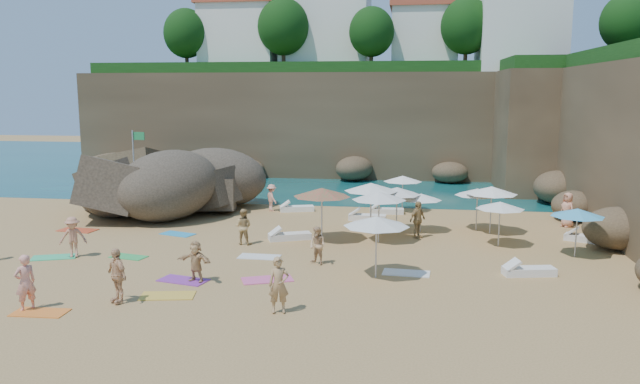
# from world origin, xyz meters

# --- Properties ---
(ground) EXTENTS (120.00, 120.00, 0.00)m
(ground) POSITION_xyz_m (0.00, 0.00, 0.00)
(ground) COLOR tan
(ground) RESTS_ON ground
(seawater) EXTENTS (120.00, 120.00, 0.00)m
(seawater) POSITION_xyz_m (0.00, 30.00, 0.00)
(seawater) COLOR #0C4751
(seawater) RESTS_ON ground
(cliff_back) EXTENTS (44.00, 8.00, 8.00)m
(cliff_back) POSITION_xyz_m (2.00, 25.00, 4.00)
(cliff_back) COLOR brown
(cliff_back) RESTS_ON ground
(cliff_corner) EXTENTS (10.00, 12.00, 8.00)m
(cliff_corner) POSITION_xyz_m (17.00, 20.00, 4.00)
(cliff_corner) COLOR brown
(cliff_corner) RESTS_ON ground
(rock_promontory) EXTENTS (12.00, 7.00, 2.00)m
(rock_promontory) POSITION_xyz_m (-11.00, 16.00, 0.00)
(rock_promontory) COLOR brown
(rock_promontory) RESTS_ON ground
(clifftop_buildings) EXTENTS (28.48, 9.48, 7.00)m
(clifftop_buildings) POSITION_xyz_m (2.96, 25.79, 11.24)
(clifftop_buildings) COLOR white
(clifftop_buildings) RESTS_ON cliff_back
(clifftop_trees) EXTENTS (35.60, 23.82, 4.40)m
(clifftop_trees) POSITION_xyz_m (4.78, 19.52, 11.26)
(clifftop_trees) COLOR #11380F
(clifftop_trees) RESTS_ON ground
(marina_masts) EXTENTS (3.10, 0.10, 6.00)m
(marina_masts) POSITION_xyz_m (-16.50, 30.00, 3.00)
(marina_masts) COLOR white
(marina_masts) RESTS_ON ground
(rock_outcrop) EXTENTS (10.54, 8.86, 3.67)m
(rock_outcrop) POSITION_xyz_m (-8.07, 7.25, 0.00)
(rock_outcrop) COLOR brown
(rock_outcrop) RESTS_ON ground
(flag_pole) EXTENTS (0.83, 0.14, 4.25)m
(flag_pole) POSITION_xyz_m (-10.72, 10.93, 2.71)
(flag_pole) COLOR silver
(flag_pole) RESTS_ON ground
(parasol_0) EXTENTS (2.54, 2.54, 2.40)m
(parasol_0) POSITION_xyz_m (4.35, 3.52, 2.21)
(parasol_0) COLOR silver
(parasol_0) RESTS_ON ground
(parasol_1) EXTENTS (2.13, 2.13, 2.02)m
(parasol_1) POSITION_xyz_m (5.75, 9.05, 1.85)
(parasol_1) COLOR silver
(parasol_1) RESTS_ON ground
(parasol_2) EXTENTS (2.16, 2.16, 2.04)m
(parasol_2) POSITION_xyz_m (9.38, 4.84, 1.87)
(parasol_2) COLOR silver
(parasol_2) RESTS_ON ground
(parasol_3) EXTENTS (2.28, 2.28, 2.16)m
(parasol_3) POSITION_xyz_m (5.56, 3.97, 1.98)
(parasol_3) COLOR silver
(parasol_3) RESTS_ON ground
(parasol_5) EXTENTS (2.42, 2.42, 2.29)m
(parasol_5) POSITION_xyz_m (4.82, 1.75, 2.10)
(parasol_5) COLOR silver
(parasol_5) RESTS_ON ground
(parasol_6) EXTENTS (2.57, 2.57, 2.43)m
(parasol_6) POSITION_xyz_m (2.29, 1.56, 2.23)
(parasol_6) COLOR silver
(parasol_6) RESTS_ON ground
(parasol_7) EXTENTS (2.39, 2.39, 2.26)m
(parasol_7) POSITION_xyz_m (9.96, 4.23, 2.07)
(parasol_7) COLOR silver
(parasol_7) RESTS_ON ground
(parasol_8) EXTENTS (2.08, 2.08, 1.96)m
(parasol_8) POSITION_xyz_m (10.03, 1.80, 1.80)
(parasol_8) COLOR silver
(parasol_8) RESTS_ON ground
(parasol_9) EXTENTS (1.96, 1.96, 1.85)m
(parasol_9) POSITION_xyz_m (6.69, 4.09, 1.70)
(parasol_9) COLOR silver
(parasol_9) RESTS_ON ground
(parasol_10) EXTENTS (2.12, 2.12, 2.00)m
(parasol_10) POSITION_xyz_m (12.88, 0.46, 1.84)
(parasol_10) COLOR silver
(parasol_10) RESTS_ON ground
(parasol_11) EXTENTS (2.39, 2.39, 2.26)m
(parasol_11) POSITION_xyz_m (5.01, -3.56, 2.08)
(parasol_11) COLOR silver
(parasol_11) RESTS_ON ground
(lounger_0) EXTENTS (1.99, 1.15, 0.29)m
(lounger_0) POSITION_xyz_m (-0.08, 8.26, 0.15)
(lounger_0) COLOR white
(lounger_0) RESTS_ON ground
(lounger_1) EXTENTS (1.87, 0.69, 0.29)m
(lounger_1) POSITION_xyz_m (4.92, 8.33, 0.14)
(lounger_1) COLOR white
(lounger_1) RESTS_ON ground
(lounger_2) EXTENTS (1.94, 0.69, 0.30)m
(lounger_2) POSITION_xyz_m (4.00, 6.40, 0.15)
(lounger_2) COLOR white
(lounger_2) RESTS_ON ground
(lounger_3) EXTENTS (2.01, 1.33, 0.30)m
(lounger_3) POSITION_xyz_m (0.81, 1.64, 0.15)
(lounger_3) COLOR white
(lounger_3) RESTS_ON ground
(lounger_4) EXTENTS (1.94, 1.35, 0.29)m
(lounger_4) POSITION_xyz_m (14.05, 3.15, 0.14)
(lounger_4) COLOR silver
(lounger_4) RESTS_ON ground
(lounger_5) EXTENTS (1.97, 0.99, 0.29)m
(lounger_5) POSITION_xyz_m (10.56, -2.48, 0.15)
(lounger_5) COLOR white
(lounger_5) RESTS_ON ground
(towel_2) EXTENTS (1.66, 0.88, 0.03)m
(towel_2) POSITION_xyz_m (-4.92, -8.71, 0.01)
(towel_2) COLOR orange
(towel_2) RESTS_ON ground
(towel_3) EXTENTS (1.92, 1.41, 0.03)m
(towel_3) POSITION_xyz_m (-8.07, -2.76, 0.02)
(towel_3) COLOR #36BD78
(towel_3) RESTS_ON ground
(towel_4) EXTENTS (1.89, 1.19, 0.03)m
(towel_4) POSITION_xyz_m (-1.67, -6.65, 0.02)
(towel_4) COLOR gold
(towel_4) RESTS_ON ground
(towel_5) EXTENTS (1.70, 0.88, 0.03)m
(towel_5) POSITION_xyz_m (0.16, -1.48, 0.01)
(towel_5) COLOR silver
(towel_5) RESTS_ON ground
(towel_6) EXTENTS (1.90, 1.25, 0.03)m
(towel_6) POSITION_xyz_m (-1.76, -4.96, 0.02)
(towel_6) COLOR purple
(towel_6) RESTS_ON ground
(towel_7) EXTENTS (1.92, 1.13, 0.03)m
(towel_7) POSITION_xyz_m (-9.71, 1.97, 0.02)
(towel_7) COLOR #C84323
(towel_7) RESTS_ON ground
(towel_8) EXTENTS (1.77, 1.26, 0.03)m
(towel_8) POSITION_xyz_m (-4.62, 1.90, 0.01)
(towel_8) COLOR #2798D3
(towel_8) RESTS_ON ground
(towel_9) EXTENTS (2.00, 1.51, 0.03)m
(towel_9) POSITION_xyz_m (1.18, -4.44, 0.02)
(towel_9) COLOR #DC5591
(towel_9) RESTS_ON ground
(towel_11) EXTENTS (1.59, 1.02, 0.03)m
(towel_11) POSITION_xyz_m (-5.11, -2.26, 0.01)
(towel_11) COLOR green
(towel_11) RESTS_ON ground
(towel_13) EXTENTS (1.79, 0.99, 0.03)m
(towel_13) POSITION_xyz_m (6.10, -2.90, 0.02)
(towel_13) COLOR white
(towel_13) RESTS_ON ground
(person_stand_1) EXTENTS (0.84, 0.69, 1.59)m
(person_stand_1) POSITION_xyz_m (-1.04, 0.51, 0.80)
(person_stand_1) COLOR tan
(person_stand_1) RESTS_ON ground
(person_stand_2) EXTENTS (0.90, 1.03, 1.51)m
(person_stand_2) POSITION_xyz_m (-1.49, 8.14, 0.76)
(person_stand_2) COLOR #E49A81
(person_stand_2) RESTS_ON ground
(person_stand_3) EXTENTS (0.96, 1.05, 1.72)m
(person_stand_3) POSITION_xyz_m (6.54, 2.79, 0.86)
(person_stand_3) COLOR tan
(person_stand_3) RESTS_ON ground
(person_stand_4) EXTENTS (0.80, 0.96, 1.72)m
(person_stand_4) POSITION_xyz_m (13.90, 6.28, 0.86)
(person_stand_4) COLOR tan
(person_stand_4) RESTS_ON ground
(person_stand_5) EXTENTS (1.36, 1.03, 1.46)m
(person_stand_5) POSITION_xyz_m (-6.03, 11.26, 0.73)
(person_stand_5) COLOR #C27461
(person_stand_5) RESTS_ON ground
(person_stand_6) EXTENTS (0.72, 0.77, 1.77)m
(person_stand_6) POSITION_xyz_m (-5.47, -8.53, 0.88)
(person_stand_6) COLOR #E69583
(person_stand_6) RESTS_ON ground
(person_lie_0) EXTENTS (1.61, 1.92, 0.44)m
(person_lie_0) POSITION_xyz_m (-7.27, -2.64, 0.22)
(person_lie_0) COLOR tan
(person_lie_0) RESTS_ON ground
(person_lie_1) EXTENTS (1.86, 2.03, 0.43)m
(person_lie_1) POSITION_xyz_m (-2.98, -7.51, 0.21)
(person_lie_1) COLOR #E1AE80
(person_lie_1) RESTS_ON ground
(person_lie_3) EXTENTS (1.68, 1.76, 0.39)m
(person_lie_3) POSITION_xyz_m (-1.24, -5.05, 0.19)
(person_lie_3) COLOR tan
(person_lie_3) RESTS_ON ground
(person_lie_4) EXTENTS (1.04, 1.82, 0.41)m
(person_lie_4) POSITION_xyz_m (2.30, -7.67, 0.21)
(person_lie_4) COLOR tan
(person_lie_4) RESTS_ON ground
(person_lie_5) EXTENTS (1.39, 1.61, 0.55)m
(person_lie_5) POSITION_xyz_m (2.67, -2.22, 0.28)
(person_lie_5) COLOR tan
(person_lie_5) RESTS_ON ground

